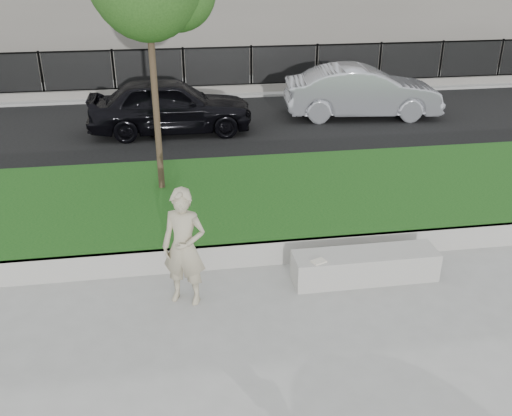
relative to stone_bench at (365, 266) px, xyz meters
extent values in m
plane|color=gray|center=(-1.57, -0.40, -0.22)|extent=(90.00, 90.00, 0.00)
cube|color=#0E3A10|center=(-1.57, 2.60, -0.02)|extent=(34.00, 4.00, 0.40)
cube|color=#9E9C94|center=(-1.57, 0.64, -0.02)|extent=(34.00, 0.08, 0.40)
cube|color=black|center=(-1.57, 8.10, -0.20)|extent=(34.00, 7.00, 0.04)
cube|color=gray|center=(-1.57, 12.60, -0.16)|extent=(34.00, 3.00, 0.12)
cube|color=slate|center=(-1.57, 11.60, 0.02)|extent=(32.00, 0.30, 0.24)
cube|color=black|center=(-1.57, 11.60, 0.65)|extent=(32.00, 0.04, 1.50)
cube|color=black|center=(-1.57, 11.60, 1.35)|extent=(32.00, 0.05, 0.05)
cube|color=black|center=(-1.57, 11.60, 0.15)|extent=(32.00, 0.05, 0.05)
cube|color=#9E9C94|center=(0.00, 0.00, 0.00)|extent=(2.17, 0.54, 0.44)
imported|color=tan|center=(-2.67, -0.15, 0.63)|extent=(0.73, 0.61, 1.70)
cube|color=beige|center=(-0.76, -0.15, 0.23)|extent=(0.24, 0.21, 0.02)
cylinder|color=#38281C|center=(-2.97, 3.12, 2.59)|extent=(0.12, 0.12, 4.82)
imported|color=black|center=(-2.69, 7.75, 0.54)|extent=(4.25, 1.73, 1.44)
imported|color=#A0A2A9|center=(2.75, 8.41, 0.54)|extent=(4.51, 1.99, 1.44)
camera|label=1|loc=(-2.77, -7.03, 4.40)|focal=40.00mm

